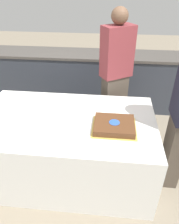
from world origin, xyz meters
The scene contains 8 objects.
ground_plane centered at (0.00, 0.00, 0.00)m, with size 14.00×14.00×0.00m, color gray.
back_counter centered at (0.00, 1.62, 0.46)m, with size 4.40×0.58×0.92m.
dining_table centered at (0.00, 0.00, 0.37)m, with size 1.84×1.10×0.75m.
cake centered at (0.50, -0.10, 0.78)m, with size 0.42×0.37×0.07m.
plate_stack centered at (-0.58, 0.00, 0.78)m, with size 0.22×0.22×0.07m.
side_plate_near_cake centered at (0.42, 0.23, 0.75)m, with size 0.20×0.20×0.00m.
utensil_pile centered at (0.21, -0.46, 0.76)m, with size 0.16×0.10×0.02m.
person_cutting_cake centered at (0.50, 0.77, 0.89)m, with size 0.42×0.37×1.71m.
Camera 1 is at (0.44, -1.80, 2.01)m, focal length 35.00 mm.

